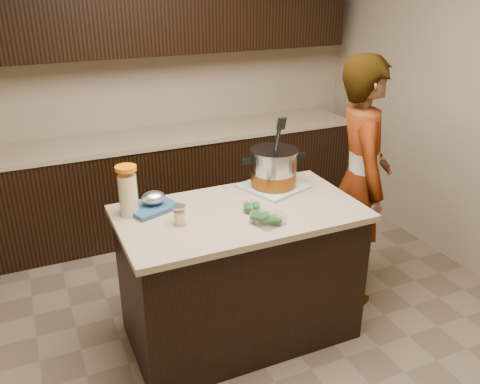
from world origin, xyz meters
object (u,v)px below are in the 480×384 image
object	(u,v)px
island	(240,274)
person	(361,181)
lemonade_pitcher	(128,193)
stock_pot	(274,170)

from	to	relation	value
island	person	bearing A→B (deg)	7.74
person	lemonade_pitcher	bearing A→B (deg)	111.15
stock_pot	lemonade_pitcher	world-z (taller)	stock_pot
stock_pot	lemonade_pitcher	xyz separation A→B (m)	(-0.96, -0.01, 0.01)
person	island	bearing A→B (deg)	121.83
island	lemonade_pitcher	size ratio (longest dim) A/B	4.89
stock_pot	person	distance (m)	0.66
stock_pot	person	size ratio (longest dim) A/B	0.26
island	person	size ratio (longest dim) A/B	0.84
island	stock_pot	bearing A→B (deg)	33.35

